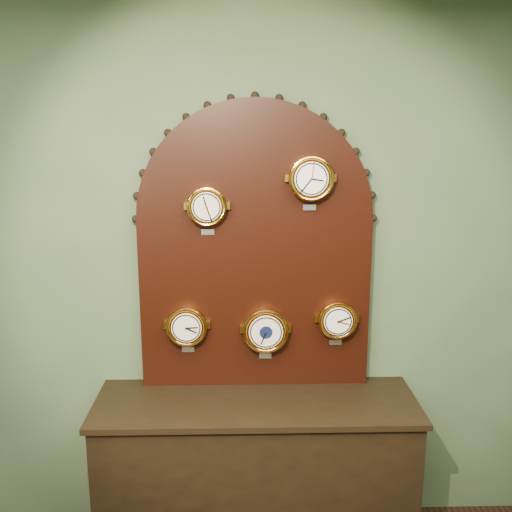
{
  "coord_description": "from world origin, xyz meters",
  "views": [
    {
      "loc": [
        -0.07,
        -0.5,
        2.21
      ],
      "look_at": [
        0.0,
        2.25,
        1.58
      ],
      "focal_mm": 41.15,
      "sensor_mm": 36.0,
      "label": 1
    }
  ],
  "objects_px": {
    "display_board": "(255,239)",
    "hygrometer": "(187,326)",
    "arabic_clock": "(311,178)",
    "tide_clock": "(337,320)",
    "barometer": "(266,330)",
    "roman_clock": "(207,206)",
    "shop_counter": "(256,476)"
  },
  "relations": [
    {
      "from": "display_board",
      "to": "hygrometer",
      "type": "xyz_separation_m",
      "value": [
        -0.36,
        -0.07,
        -0.45
      ]
    },
    {
      "from": "arabic_clock",
      "to": "hygrometer",
      "type": "height_order",
      "value": "arabic_clock"
    },
    {
      "from": "arabic_clock",
      "to": "tide_clock",
      "type": "distance_m",
      "value": 0.75
    },
    {
      "from": "barometer",
      "to": "roman_clock",
      "type": "bearing_deg",
      "value": 179.77
    },
    {
      "from": "shop_counter",
      "to": "hygrometer",
      "type": "distance_m",
      "value": 0.87
    },
    {
      "from": "roman_clock",
      "to": "hygrometer",
      "type": "distance_m",
      "value": 0.64
    },
    {
      "from": "display_board",
      "to": "tide_clock",
      "type": "relative_size",
      "value": 6.06
    },
    {
      "from": "display_board",
      "to": "arabic_clock",
      "type": "distance_m",
      "value": 0.42
    },
    {
      "from": "barometer",
      "to": "tide_clock",
      "type": "relative_size",
      "value": 1.15
    },
    {
      "from": "shop_counter",
      "to": "hygrometer",
      "type": "relative_size",
      "value": 6.13
    },
    {
      "from": "shop_counter",
      "to": "tide_clock",
      "type": "height_order",
      "value": "tide_clock"
    },
    {
      "from": "shop_counter",
      "to": "arabic_clock",
      "type": "relative_size",
      "value": 5.8
    },
    {
      "from": "shop_counter",
      "to": "arabic_clock",
      "type": "xyz_separation_m",
      "value": [
        0.27,
        0.15,
        1.54
      ]
    },
    {
      "from": "shop_counter",
      "to": "roman_clock",
      "type": "height_order",
      "value": "roman_clock"
    },
    {
      "from": "shop_counter",
      "to": "display_board",
      "type": "relative_size",
      "value": 1.05
    },
    {
      "from": "display_board",
      "to": "roman_clock",
      "type": "distance_m",
      "value": 0.31
    },
    {
      "from": "shop_counter",
      "to": "display_board",
      "type": "xyz_separation_m",
      "value": [
        0.0,
        0.22,
        1.23
      ]
    },
    {
      "from": "roman_clock",
      "to": "tide_clock",
      "type": "distance_m",
      "value": 0.89
    },
    {
      "from": "roman_clock",
      "to": "arabic_clock",
      "type": "xyz_separation_m",
      "value": [
        0.51,
        -0.0,
        0.14
      ]
    },
    {
      "from": "hygrometer",
      "to": "tide_clock",
      "type": "relative_size",
      "value": 1.03
    },
    {
      "from": "arabic_clock",
      "to": "display_board",
      "type": "bearing_deg",
      "value": 166.32
    },
    {
      "from": "shop_counter",
      "to": "arabic_clock",
      "type": "bearing_deg",
      "value": 29.3
    },
    {
      "from": "display_board",
      "to": "arabic_clock",
      "type": "height_order",
      "value": "display_board"
    },
    {
      "from": "display_board",
      "to": "roman_clock",
      "type": "relative_size",
      "value": 6.15
    },
    {
      "from": "hygrometer",
      "to": "barometer",
      "type": "xyz_separation_m",
      "value": [
        0.41,
        -0.0,
        -0.03
      ]
    },
    {
      "from": "arabic_clock",
      "to": "tide_clock",
      "type": "bearing_deg",
      "value": 0.24
    },
    {
      "from": "roman_clock",
      "to": "tide_clock",
      "type": "bearing_deg",
      "value": -0.01
    },
    {
      "from": "roman_clock",
      "to": "arabic_clock",
      "type": "relative_size",
      "value": 0.9
    },
    {
      "from": "barometer",
      "to": "arabic_clock",
      "type": "bearing_deg",
      "value": 0.12
    },
    {
      "from": "tide_clock",
      "to": "display_board",
      "type": "bearing_deg",
      "value": 171.22
    },
    {
      "from": "shop_counter",
      "to": "tide_clock",
      "type": "bearing_deg",
      "value": 19.85
    },
    {
      "from": "hygrometer",
      "to": "display_board",
      "type": "bearing_deg",
      "value": 10.55
    }
  ]
}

